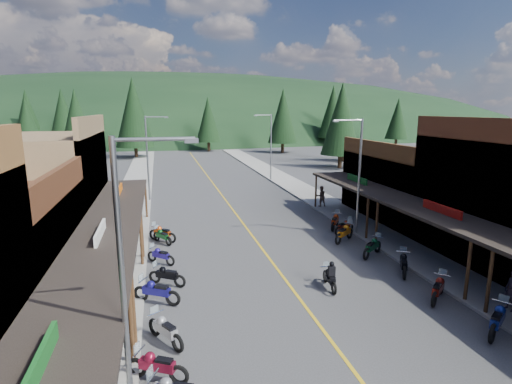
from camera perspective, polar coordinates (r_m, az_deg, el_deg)
ground at (r=19.35m, az=6.12°, el=-14.78°), size 220.00×220.00×0.00m
centerline at (r=37.73m, az=-4.16°, el=-1.44°), size 0.15×90.00×0.01m
sidewalk_west at (r=37.33m, az=-17.45°, el=-1.99°), size 3.40×94.00×0.15m
sidewalk_east at (r=40.03m, az=8.22°, el=-0.65°), size 3.40×94.00×0.15m
shop_west_3 at (r=29.07m, az=-28.95°, el=0.18°), size 10.90×10.20×8.20m
shop_east_3 at (r=34.44m, az=21.62°, el=0.77°), size 10.90×10.20×6.20m
streetlight_0 at (r=11.10m, az=-17.86°, el=-10.91°), size 2.16×0.18×8.00m
streetlight_1 at (r=38.47m, az=-15.07°, el=5.18°), size 2.16×0.18×8.00m
streetlight_2 at (r=27.80m, az=14.30°, el=2.81°), size 2.16×0.18×8.00m
streetlight_3 at (r=48.20m, az=1.99°, el=6.84°), size 2.16×0.18×8.00m
ridge_hill at (r=151.60m, az=-11.50°, el=8.33°), size 310.00×140.00×60.00m
pine_1 at (r=88.10m, az=-25.86°, el=9.76°), size 5.88×5.88×12.50m
pine_2 at (r=74.35m, az=-17.07°, el=10.82°), size 6.72×6.72×14.00m
pine_3 at (r=82.87m, az=-6.85°, el=10.25°), size 5.04×5.04×11.00m
pine_4 at (r=79.94m, az=3.87°, el=10.79°), size 5.88×5.88×12.50m
pine_5 at (r=96.88m, az=10.93°, el=11.23°), size 6.72×6.72×14.00m
pine_6 at (r=95.64m, az=19.57°, el=9.87°), size 5.04×5.04×11.00m
pine_7 at (r=95.84m, az=-29.86°, el=9.45°), size 5.88×5.88×12.50m
pine_8 at (r=58.53m, az=-29.81°, el=7.68°), size 4.48×4.48×10.00m
pine_9 at (r=68.23m, az=12.60°, el=9.65°), size 4.93×4.93×10.80m
pine_10 at (r=67.34m, az=-24.26°, el=9.22°), size 5.38×5.38×11.60m
pine_11 at (r=60.16m, az=12.13°, el=10.18°), size 5.82×5.82×12.40m
bike_west_6 at (r=14.29m, az=-13.93°, el=-22.79°), size 2.19×1.60×1.20m
bike_west_7 at (r=16.05m, az=-12.84°, el=-18.50°), size 1.75×2.21×1.23m
bike_west_8 at (r=18.97m, az=-14.04°, el=-13.47°), size 2.34×1.80×1.30m
bike_west_9 at (r=20.68m, az=-12.62°, el=-11.43°), size 2.05×1.69×1.16m
bike_west_10 at (r=23.45m, az=-13.46°, el=-8.71°), size 1.83×1.76×1.09m
bike_west_11 at (r=26.82m, az=-13.25°, el=-6.06°), size 1.59×1.95×1.10m
bike_west_12 at (r=27.24m, az=-13.23°, el=-5.65°), size 2.08×1.94×1.22m
bike_east_6 at (r=18.76m, az=31.28°, el=-15.18°), size 2.35×1.96×1.33m
bike_east_7 at (r=20.50m, az=24.61°, el=-12.32°), size 2.14×1.98×1.25m
bike_east_8 at (r=22.90m, az=20.33°, el=-9.45°), size 1.68×2.24×1.24m
bike_east_9 at (r=24.90m, az=16.29°, el=-7.42°), size 2.23×1.91×1.27m
bike_east_10 at (r=27.07m, az=12.50°, el=-5.61°), size 2.29×2.01×1.32m
bike_east_11 at (r=28.84m, az=12.48°, el=-4.74°), size 2.03×1.46×1.11m
bike_east_12 at (r=29.84m, az=11.24°, el=-4.00°), size 1.87×2.18×1.24m
rider_on_bike at (r=20.21m, az=10.51°, el=-11.86°), size 0.86×2.00×1.48m
pedestrian_east_a at (r=20.64m, az=32.74°, el=-11.76°), size 0.43×0.66×1.78m
pedestrian_east_b at (r=35.71m, az=9.26°, el=-0.58°), size 0.89×0.51×1.83m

